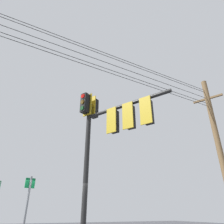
# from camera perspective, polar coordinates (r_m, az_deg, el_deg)

# --- Properties ---
(signal_mast_assembly) EXTENTS (2.41, 3.63, 6.34)m
(signal_mast_assembly) POSITION_cam_1_polar(r_m,az_deg,el_deg) (8.22, -1.74, -4.43)
(signal_mast_assembly) COLOR black
(signal_mast_assembly) RESTS_ON ground
(utility_pole_wooden) EXTENTS (0.97, 1.69, 9.65)m
(utility_pole_wooden) POSITION_cam_1_polar(r_m,az_deg,el_deg) (13.91, 27.54, -8.98)
(utility_pole_wooden) COLOR brown
(utility_pole_wooden) RESTS_ON ground
(route_sign_primary) EXTENTS (0.32, 0.14, 2.62)m
(route_sign_primary) POSITION_cam_1_polar(r_m,az_deg,el_deg) (7.81, -22.72, -23.85)
(route_sign_primary) COLOR slate
(route_sign_primary) RESTS_ON ground
(overhead_wire_span) EXTENTS (18.12, 0.87, 1.88)m
(overhead_wire_span) POSITION_cam_1_polar(r_m,az_deg,el_deg) (10.74, -9.73, 16.10)
(overhead_wire_span) COLOR black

